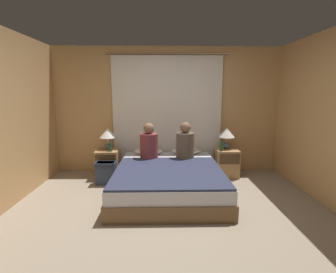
# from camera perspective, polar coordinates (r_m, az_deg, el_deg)

# --- Properties ---
(ground_plane) EXTENTS (16.00, 16.00, 0.00)m
(ground_plane) POSITION_cam_1_polar(r_m,az_deg,el_deg) (3.35, 0.45, -18.50)
(ground_plane) COLOR gray
(wall_back) EXTENTS (4.62, 0.06, 2.50)m
(wall_back) POSITION_cam_1_polar(r_m,az_deg,el_deg) (4.97, -0.21, 6.13)
(wall_back) COLOR tan
(wall_back) RESTS_ON ground_plane
(curtain_panel) EXTENTS (2.38, 0.02, 2.35)m
(curtain_panel) POSITION_cam_1_polar(r_m,az_deg,el_deg) (4.92, -0.19, 5.16)
(curtain_panel) COLOR white
(curtain_panel) RESTS_ON ground_plane
(bed) EXTENTS (1.70, 2.08, 0.42)m
(bed) POSITION_cam_1_polar(r_m,az_deg,el_deg) (4.06, 0.09, -10.01)
(bed) COLOR brown
(bed) RESTS_ON ground_plane
(nightstand_left) EXTENTS (0.42, 0.45, 0.53)m
(nightstand_left) POSITION_cam_1_polar(r_m,az_deg,el_deg) (4.86, -13.85, -6.08)
(nightstand_left) COLOR #A87F51
(nightstand_left) RESTS_ON ground_plane
(nightstand_right) EXTENTS (0.42, 0.45, 0.53)m
(nightstand_right) POSITION_cam_1_polar(r_m,az_deg,el_deg) (4.90, 13.51, -5.93)
(nightstand_right) COLOR #A87F51
(nightstand_right) RESTS_ON ground_plane
(lamp_left) EXTENTS (0.32, 0.32, 0.41)m
(lamp_left) POSITION_cam_1_polar(r_m,az_deg,el_deg) (4.81, -13.95, 0.51)
(lamp_left) COLOR slate
(lamp_left) RESTS_ON nightstand_left
(lamp_right) EXTENTS (0.32, 0.32, 0.41)m
(lamp_right) POSITION_cam_1_polar(r_m,az_deg,el_deg) (4.85, 13.57, 0.61)
(lamp_right) COLOR slate
(lamp_right) RESTS_ON nightstand_right
(pillow_left) EXTENTS (0.58, 0.29, 0.12)m
(pillow_left) POSITION_cam_1_polar(r_m,az_deg,el_deg) (4.81, -4.60, -3.42)
(pillow_left) COLOR silver
(pillow_left) RESTS_ON bed
(pillow_right) EXTENTS (0.58, 0.29, 0.12)m
(pillow_right) POSITION_cam_1_polar(r_m,az_deg,el_deg) (4.82, 4.31, -3.38)
(pillow_right) COLOR silver
(pillow_right) RESTS_ON bed
(blanket_on_bed) EXTENTS (1.64, 1.50, 0.03)m
(blanket_on_bed) POSITION_cam_1_polar(r_m,az_deg,el_deg) (3.74, 0.19, -8.18)
(blanket_on_bed) COLOR #2D334C
(blanket_on_bed) RESTS_ON bed
(person_left_in_bed) EXTENTS (0.33, 0.33, 0.66)m
(person_left_in_bed) POSITION_cam_1_polar(r_m,az_deg,el_deg) (4.43, -4.48, -1.76)
(person_left_in_bed) COLOR brown
(person_left_in_bed) RESTS_ON bed
(person_right_in_bed) EXTENTS (0.33, 0.33, 0.67)m
(person_right_in_bed) POSITION_cam_1_polar(r_m,az_deg,el_deg) (4.44, 4.04, -1.65)
(person_right_in_bed) COLOR brown
(person_right_in_bed) RESTS_ON bed
(beer_bottle_on_left_stand) EXTENTS (0.06, 0.06, 0.21)m
(beer_bottle_on_left_stand) POSITION_cam_1_polar(r_m,az_deg,el_deg) (4.65, -13.35, -2.42)
(beer_bottle_on_left_stand) COLOR #2D4C28
(beer_bottle_on_left_stand) RESTS_ON nightstand_left
(beer_bottle_on_right_stand) EXTENTS (0.06, 0.06, 0.23)m
(beer_bottle_on_right_stand) POSITION_cam_1_polar(r_m,az_deg,el_deg) (4.68, 12.56, -2.18)
(beer_bottle_on_right_stand) COLOR #2D4C28
(beer_bottle_on_right_stand) RESTS_ON nightstand_right
(backpack_on_floor) EXTENTS (0.35, 0.21, 0.40)m
(backpack_on_floor) POSITION_cam_1_polar(r_m,az_deg,el_deg) (4.50, -14.33, -7.98)
(backpack_on_floor) COLOR #333D56
(backpack_on_floor) RESTS_ON ground_plane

